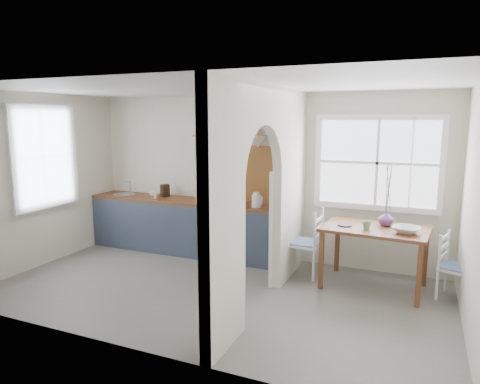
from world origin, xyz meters
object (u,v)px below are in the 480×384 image
at_px(kettle, 256,200).
at_px(vase, 386,218).
at_px(chair_right, 457,267).
at_px(chair_left, 304,242).
at_px(dining_table, 374,257).

relative_size(kettle, vase, 1.12).
bearing_deg(chair_right, vase, 98.28).
distance_m(kettle, vase, 1.87).
bearing_deg(chair_left, vase, 95.20).
height_order(dining_table, kettle, kettle).
xyz_separation_m(chair_left, vase, (1.08, 0.06, 0.44)).
bearing_deg(chair_right, kettle, 103.14).
height_order(chair_right, kettle, kettle).
distance_m(chair_left, vase, 1.17).
bearing_deg(chair_right, dining_table, 107.65).
xyz_separation_m(dining_table, vase, (0.11, 0.14, 0.51)).
bearing_deg(dining_table, chair_right, 4.91).
height_order(chair_left, chair_right, chair_left).
bearing_deg(vase, kettle, 177.37).
xyz_separation_m(dining_table, chair_left, (-0.97, 0.09, 0.08)).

